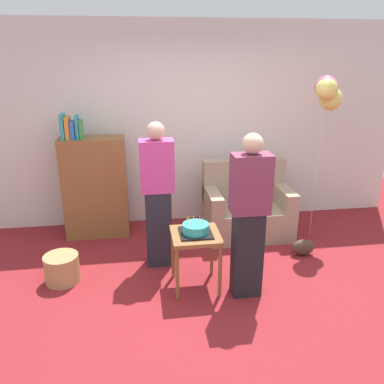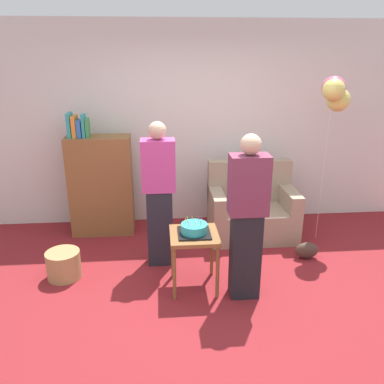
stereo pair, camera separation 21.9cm
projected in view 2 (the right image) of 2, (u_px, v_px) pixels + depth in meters
The scene contains 11 objects.
ground_plane at pixel (213, 298), 3.89m from camera, with size 8.00×8.00×0.00m, color maroon.
wall_back at pixel (194, 125), 5.35m from camera, with size 6.00×0.10×2.70m, color silver.
couch at pixel (251, 210), 5.14m from camera, with size 1.10×0.70×0.96m.
bookshelf at pixel (101, 184), 5.11m from camera, with size 0.80×0.36×1.60m.
side_table at pixel (194, 242), 3.92m from camera, with size 0.48×0.48×0.60m.
birthday_cake at pixel (194, 229), 3.87m from camera, with size 0.32×0.32×0.17m.
person_blowing_candles at pixel (159, 194), 4.28m from camera, with size 0.36×0.22×1.63m.
person_holding_cake at pixel (247, 218), 3.67m from camera, with size 0.36×0.22×1.63m.
wicker_basket at pixel (64, 265), 4.21m from camera, with size 0.36×0.36×0.30m, color #A88451.
handbag at pixel (306, 250), 4.61m from camera, with size 0.28×0.14×0.20m, color #473328.
balloon_bunch at pixel (335, 93), 4.54m from camera, with size 0.38×0.37×2.04m.
Camera 2 is at (-0.48, -3.27, 2.31)m, focal length 36.77 mm.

